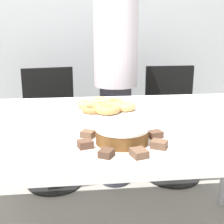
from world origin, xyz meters
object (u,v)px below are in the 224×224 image
person_standing (116,76)px  plate_cake (122,143)px  napkin (214,118)px  plate_donuts (105,110)px  frosted_cake (122,134)px  office_chair_left (52,130)px  office_chair_right (172,126)px

person_standing → plate_cake: size_ratio=4.26×
person_standing → napkin: person_standing is taller
plate_donuts → frosted_cake: size_ratio=1.75×
plate_donuts → person_standing: bearing=78.4°
person_standing → office_chair_left: 0.65m
plate_cake → plate_donuts: 0.48m
office_chair_right → plate_donuts: 1.04m
plate_cake → napkin: plate_cake is taller
office_chair_left → napkin: 1.33m
office_chair_left → frosted_cake: (0.37, -1.24, 0.40)m
frosted_cake → napkin: 0.57m
plate_donuts → napkin: size_ratio=2.30×
plate_cake → office_chair_right: bearing=64.4°
plate_cake → frosted_cake: frosted_cake is taller
office_chair_left → plate_donuts: (0.35, -0.76, 0.36)m
person_standing → office_chair_right: 0.65m
plate_cake → frosted_cake: size_ratio=1.87×
office_chair_right → plate_donuts: (-0.61, -0.76, 0.36)m
office_chair_right → napkin: bearing=-96.5°
napkin → office_chair_left: bearing=132.0°
office_chair_right → plate_donuts: office_chair_right is taller
plate_donuts → napkin: plate_donuts is taller
office_chair_right → office_chair_left: bearing=180.0°
office_chair_right → frosted_cake: office_chair_right is taller
person_standing → office_chair_left: person_standing is taller
person_standing → plate_donuts: bearing=-101.6°
office_chair_left → napkin: office_chair_left is taller
person_standing → plate_donuts: person_standing is taller
office_chair_right → frosted_cake: bearing=-115.7°
frosted_cake → napkin: frosted_cake is taller
office_chair_left → office_chair_right: size_ratio=1.00×
plate_cake → plate_donuts: size_ratio=1.07×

